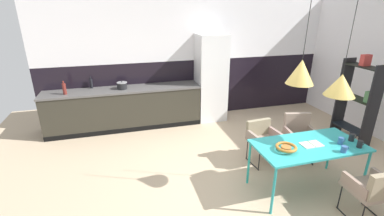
# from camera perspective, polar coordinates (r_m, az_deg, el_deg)

# --- Properties ---
(ground_plane) EXTENTS (9.06, 9.06, 0.00)m
(ground_plane) POSITION_cam_1_polar(r_m,az_deg,el_deg) (4.34, 11.76, -16.28)
(ground_plane) COLOR tan
(back_wall_splashback_dark) EXTENTS (6.97, 0.12, 1.40)m
(back_wall_splashback_dark) POSITION_cam_1_polar(r_m,az_deg,el_deg) (6.66, 0.11, 4.33)
(back_wall_splashback_dark) COLOR black
(back_wall_splashback_dark) RESTS_ON ground
(back_wall_panel_upper) EXTENTS (6.97, 0.12, 1.40)m
(back_wall_panel_upper) POSITION_cam_1_polar(r_m,az_deg,el_deg) (6.41, 0.12, 16.38)
(back_wall_panel_upper) COLOR white
(back_wall_panel_upper) RESTS_ON back_wall_splashback_dark
(kitchen_counter) EXTENTS (3.36, 0.63, 0.91)m
(kitchen_counter) POSITION_cam_1_polar(r_m,az_deg,el_deg) (6.17, -14.06, -0.04)
(kitchen_counter) COLOR #2F2D24
(kitchen_counter) RESTS_ON ground
(refrigerator_column) EXTENTS (0.67, 0.60, 2.02)m
(refrigerator_column) POSITION_cam_1_polar(r_m,az_deg,el_deg) (6.35, 4.04, 6.36)
(refrigerator_column) COLOR silver
(refrigerator_column) RESTS_ON ground
(dining_table) EXTENTS (1.56, 0.77, 0.75)m
(dining_table) POSITION_cam_1_polar(r_m,az_deg,el_deg) (4.21, 23.59, -7.74)
(dining_table) COLOR teal
(dining_table) RESTS_ON ground
(armchair_corner_seat) EXTENTS (0.56, 0.55, 0.83)m
(armchair_corner_seat) POSITION_cam_1_polar(r_m,az_deg,el_deg) (5.10, 21.76, -4.60)
(armchair_corner_seat) COLOR gray
(armchair_corner_seat) RESTS_ON ground
(armchair_facing_counter) EXTENTS (0.51, 0.50, 0.79)m
(armchair_facing_counter) POSITION_cam_1_polar(r_m,az_deg,el_deg) (4.09, 34.34, -13.77)
(armchair_facing_counter) COLOR gray
(armchair_facing_counter) RESTS_ON ground
(armchair_far_side) EXTENTS (0.52, 0.51, 0.74)m
(armchair_far_side) POSITION_cam_1_polar(r_m,az_deg,el_deg) (4.82, 14.68, -5.67)
(armchair_far_side) COLOR gray
(armchair_far_side) RESTS_ON ground
(fruit_bowl) EXTENTS (0.29, 0.29, 0.07)m
(fruit_bowl) POSITION_cam_1_polar(r_m,az_deg,el_deg) (3.89, 19.40, -7.93)
(fruit_bowl) COLOR #B2662D
(fruit_bowl) RESTS_ON dining_table
(open_book) EXTENTS (0.29, 0.19, 0.02)m
(open_book) POSITION_cam_1_polar(r_m,az_deg,el_deg) (4.19, 24.06, -7.08)
(open_book) COLOR white
(open_book) RESTS_ON dining_table
(mug_dark_espresso) EXTENTS (0.12, 0.08, 0.09)m
(mug_dark_espresso) POSITION_cam_1_polar(r_m,az_deg,el_deg) (4.18, 29.64, -7.60)
(mug_dark_espresso) COLOR #335B93
(mug_dark_espresso) RESTS_ON dining_table
(mug_white_ceramic) EXTENTS (0.12, 0.08, 0.11)m
(mug_white_ceramic) POSITION_cam_1_polar(r_m,az_deg,el_deg) (4.57, 30.88, -5.36)
(mug_white_ceramic) COLOR black
(mug_white_ceramic) RESTS_ON dining_table
(mug_tall_blue) EXTENTS (0.12, 0.07, 0.10)m
(mug_tall_blue) POSITION_cam_1_polar(r_m,az_deg,el_deg) (4.39, 29.11, -6.08)
(mug_tall_blue) COLOR #335B93
(mug_tall_blue) RESTS_ON dining_table
(mug_wide_latte) EXTENTS (0.12, 0.07, 0.10)m
(mug_wide_latte) POSITION_cam_1_polar(r_m,az_deg,el_deg) (4.42, 32.15, -6.50)
(mug_wide_latte) COLOR black
(mug_wide_latte) RESTS_ON dining_table
(cooking_pot) EXTENTS (0.22, 0.22, 0.17)m
(cooking_pot) POSITION_cam_1_polar(r_m,az_deg,el_deg) (6.00, -14.66, 4.64)
(cooking_pot) COLOR black
(cooking_pot) RESTS_ON kitchen_counter
(bottle_vinegar_dark) EXTENTS (0.07, 0.07, 0.28)m
(bottle_vinegar_dark) POSITION_cam_1_polar(r_m,az_deg,el_deg) (6.01, -25.52, 3.73)
(bottle_vinegar_dark) COLOR maroon
(bottle_vinegar_dark) RESTS_ON kitchen_counter
(bottle_spice_small) EXTENTS (0.06, 0.06, 0.27)m
(bottle_spice_small) POSITION_cam_1_polar(r_m,az_deg,el_deg) (6.25, -20.65, 4.96)
(bottle_spice_small) COLOR black
(bottle_spice_small) RESTS_ON kitchen_counter
(open_shelf_unit) EXTENTS (0.30, 0.76, 1.75)m
(open_shelf_unit) POSITION_cam_1_polar(r_m,az_deg,el_deg) (6.19, 31.87, 1.86)
(open_shelf_unit) COLOR black
(open_shelf_unit) RESTS_ON ground
(pendant_lamp_over_table_near) EXTENTS (0.35, 0.35, 1.08)m
(pendant_lamp_over_table_near) POSITION_cam_1_polar(r_m,az_deg,el_deg) (3.66, 22.14, 7.12)
(pendant_lamp_over_table_near) COLOR black
(pendant_lamp_over_table_far) EXTENTS (0.40, 0.40, 1.28)m
(pendant_lamp_over_table_far) POSITION_cam_1_polar(r_m,az_deg,el_deg) (4.08, 29.07, 4.30)
(pendant_lamp_over_table_far) COLOR black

